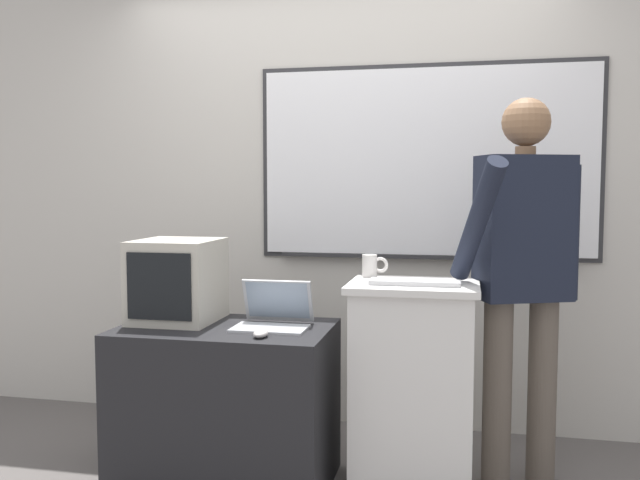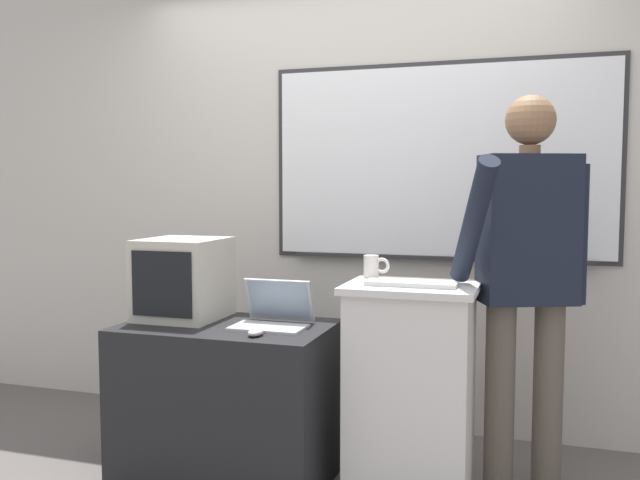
# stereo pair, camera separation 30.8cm
# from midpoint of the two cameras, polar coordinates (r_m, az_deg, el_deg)

# --- Properties ---
(back_wall) EXTENTS (6.40, 0.17, 2.96)m
(back_wall) POSITION_cam_midpoint_polar(r_m,az_deg,el_deg) (3.91, 5.63, 6.09)
(back_wall) COLOR beige
(back_wall) RESTS_ON ground_plane
(lectern_podium) EXTENTS (0.57, 0.45, 0.95)m
(lectern_podium) POSITION_cam_midpoint_polar(r_m,az_deg,el_deg) (3.08, 10.55, -12.43)
(lectern_podium) COLOR silver
(lectern_podium) RESTS_ON ground_plane
(side_desk) EXTENTS (0.96, 0.60, 0.73)m
(side_desk) POSITION_cam_midpoint_polar(r_m,az_deg,el_deg) (3.26, -5.06, -13.46)
(side_desk) COLOR black
(side_desk) RESTS_ON ground_plane
(person_presenter) EXTENTS (0.58, 0.67, 1.76)m
(person_presenter) POSITION_cam_midpoint_polar(r_m,az_deg,el_deg) (3.13, 19.77, -2.15)
(person_presenter) COLOR brown
(person_presenter) RESTS_ON ground_plane
(laptop) EXTENTS (0.33, 0.28, 0.21)m
(laptop) POSITION_cam_midpoint_polar(r_m,az_deg,el_deg) (3.12, -1.03, -6.08)
(laptop) COLOR #B7BABF
(laptop) RESTS_ON side_desk
(wireless_keyboard) EXTENTS (0.39, 0.13, 0.02)m
(wireless_keyboard) POSITION_cam_midpoint_polar(r_m,az_deg,el_deg) (2.92, 10.71, -3.66)
(wireless_keyboard) COLOR silver
(wireless_keyboard) RESTS_ON lectern_podium
(computer_mouse_by_laptop) EXTENTS (0.06, 0.10, 0.03)m
(computer_mouse_by_laptop) POSITION_cam_midpoint_polar(r_m,az_deg,el_deg) (2.91, -2.40, -7.79)
(computer_mouse_by_laptop) COLOR silver
(computer_mouse_by_laptop) RESTS_ON side_desk
(crt_monitor) EXTENTS (0.37, 0.41, 0.39)m
(crt_monitor) POSITION_cam_midpoint_polar(r_m,az_deg,el_deg) (3.31, -8.85, -3.24)
(crt_monitor) COLOR #BCB7A8
(crt_monitor) RESTS_ON side_desk
(coffee_mug) EXTENTS (0.12, 0.07, 0.10)m
(coffee_mug) POSITION_cam_midpoint_polar(r_m,az_deg,el_deg) (3.16, 7.25, -2.22)
(coffee_mug) COLOR silver
(coffee_mug) RESTS_ON lectern_podium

